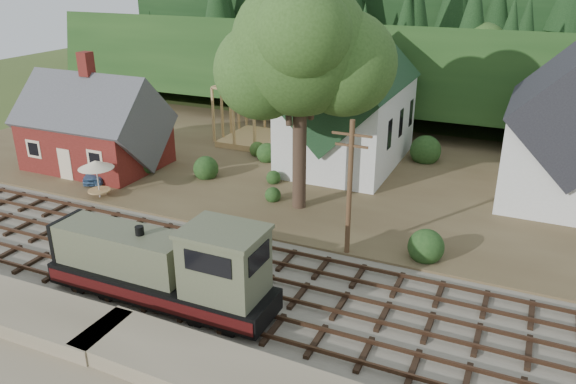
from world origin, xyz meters
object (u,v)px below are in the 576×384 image
at_px(car_blue, 96,172).
at_px(patio_set, 96,166).
at_px(locomotive, 167,269).
at_px(car_green, 63,162).

relative_size(car_blue, patio_set, 1.37).
relative_size(locomotive, car_blue, 3.12).
relative_size(car_green, patio_set, 1.49).
distance_m(car_blue, car_green, 3.97).
height_order(car_green, patio_set, patio_set).
height_order(car_blue, patio_set, patio_set).
bearing_deg(locomotive, car_green, 147.05).
bearing_deg(patio_set, car_green, 153.41).
height_order(locomotive, car_blue, locomotive).
xyz_separation_m(car_blue, car_green, (-3.92, 0.65, 0.04)).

